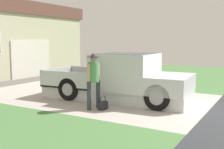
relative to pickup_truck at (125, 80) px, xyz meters
The scene contains 3 objects.
pickup_truck is the anchor object (origin of this frame).
person_with_hat 1.65m from the pickup_truck, behind, with size 0.49×0.43×1.72m.
handbag 1.65m from the pickup_truck, behind, with size 0.32×0.17×0.44m.
Camera 1 is at (-8.62, -1.56, 2.10)m, focal length 44.25 mm.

